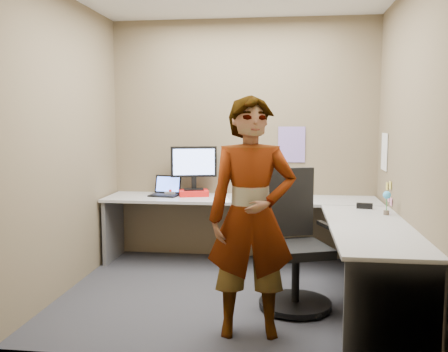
# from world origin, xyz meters

# --- Properties ---
(ground) EXTENTS (3.00, 3.00, 0.00)m
(ground) POSITION_xyz_m (0.00, 0.00, 0.00)
(ground) COLOR #28282D
(ground) RESTS_ON ground
(wall_back) EXTENTS (3.00, 0.00, 3.00)m
(wall_back) POSITION_xyz_m (0.00, 1.30, 1.35)
(wall_back) COLOR brown
(wall_back) RESTS_ON ground
(wall_right) EXTENTS (0.00, 2.70, 2.70)m
(wall_right) POSITION_xyz_m (1.50, 0.00, 1.35)
(wall_right) COLOR brown
(wall_right) RESTS_ON ground
(wall_left) EXTENTS (0.00, 2.70, 2.70)m
(wall_left) POSITION_xyz_m (-1.50, 0.00, 1.35)
(wall_left) COLOR brown
(wall_left) RESTS_ON ground
(desk) EXTENTS (2.98, 2.58, 0.73)m
(desk) POSITION_xyz_m (0.44, 0.39, 0.59)
(desk) COLOR #A6A6A6
(desk) RESTS_ON ground
(paper_ream) EXTENTS (0.37, 0.31, 0.06)m
(paper_ream) POSITION_xyz_m (-0.53, 1.07, 0.76)
(paper_ream) COLOR red
(paper_ream) RESTS_ON desk
(monitor) EXTENTS (0.50, 0.21, 0.49)m
(monitor) POSITION_xyz_m (-0.53, 1.09, 1.08)
(monitor) COLOR black
(monitor) RESTS_ON paper_ream
(laptop) EXTENTS (0.34, 0.30, 0.22)m
(laptop) POSITION_xyz_m (-0.84, 1.05, 0.79)
(laptop) COLOR black
(laptop) RESTS_ON desk
(trackball_mouse) EXTENTS (0.12, 0.08, 0.07)m
(trackball_mouse) POSITION_xyz_m (-0.79, 1.06, 0.76)
(trackball_mouse) COLOR #B7B7BC
(trackball_mouse) RESTS_ON desk
(origami) EXTENTS (0.10, 0.10, 0.06)m
(origami) POSITION_xyz_m (-0.13, 0.75, 0.76)
(origami) COLOR white
(origami) RESTS_ON desk
(stapler) EXTENTS (0.15, 0.07, 0.05)m
(stapler) POSITION_xyz_m (1.24, 0.46, 0.76)
(stapler) COLOR black
(stapler) RESTS_ON desk
(flower) EXTENTS (0.07, 0.07, 0.22)m
(flower) POSITION_xyz_m (1.39, 0.17, 0.87)
(flower) COLOR brown
(flower) RESTS_ON desk
(calendar_purple) EXTENTS (0.30, 0.01, 0.40)m
(calendar_purple) POSITION_xyz_m (0.55, 1.29, 1.30)
(calendar_purple) COLOR #846BB7
(calendar_purple) RESTS_ON wall_back
(calendar_white) EXTENTS (0.01, 0.28, 0.38)m
(calendar_white) POSITION_xyz_m (1.49, 0.90, 1.25)
(calendar_white) COLOR white
(calendar_white) RESTS_ON wall_right
(sticky_note_a) EXTENTS (0.01, 0.07, 0.07)m
(sticky_note_a) POSITION_xyz_m (1.49, 0.55, 0.95)
(sticky_note_a) COLOR #F2E059
(sticky_note_a) RESTS_ON wall_right
(sticky_note_b) EXTENTS (0.01, 0.07, 0.07)m
(sticky_note_b) POSITION_xyz_m (1.49, 0.60, 0.82)
(sticky_note_b) COLOR pink
(sticky_note_b) RESTS_ON wall_right
(sticky_note_c) EXTENTS (0.01, 0.07, 0.07)m
(sticky_note_c) POSITION_xyz_m (1.49, 0.48, 0.80)
(sticky_note_c) COLOR pink
(sticky_note_c) RESTS_ON wall_right
(sticky_note_d) EXTENTS (0.01, 0.07, 0.07)m
(sticky_note_d) POSITION_xyz_m (1.49, 0.70, 0.92)
(sticky_note_d) COLOR #F2E059
(sticky_note_d) RESTS_ON wall_right
(office_chair) EXTENTS (0.66, 0.65, 1.14)m
(office_chair) POSITION_xyz_m (0.56, -0.22, 0.47)
(office_chair) COLOR black
(office_chair) RESTS_ON ground
(person) EXTENTS (0.69, 0.50, 1.75)m
(person) POSITION_xyz_m (0.26, -0.82, 0.87)
(person) COLOR #999399
(person) RESTS_ON ground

